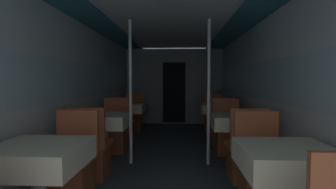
{
  "coord_description": "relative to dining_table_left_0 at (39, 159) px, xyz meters",
  "views": [
    {
      "loc": [
        0.14,
        -1.18,
        1.24
      ],
      "look_at": [
        -0.03,
        2.86,
        1.02
      ],
      "focal_mm": 28.0,
      "sensor_mm": 36.0,
      "label": 1
    }
  ],
  "objects": [
    {
      "name": "chair_left_far_1",
      "position": [
        -0.0,
        2.44,
        -0.34
      ],
      "size": [
        0.45,
        0.45,
        0.92
      ],
      "rotation": [
        0.0,
        0.0,
        3.14
      ],
      "color": "brown",
      "rests_on": "ground_plane"
    },
    {
      "name": "chair_left_far_0",
      "position": [
        -0.0,
        0.61,
        -0.34
      ],
      "size": [
        0.45,
        0.45,
        0.92
      ],
      "rotation": [
        0.0,
        0.0,
        3.14
      ],
      "color": "brown",
      "rests_on": "ground_plane"
    },
    {
      "name": "chair_left_near_2",
      "position": [
        0.0,
        3.05,
        -0.34
      ],
      "size": [
        0.45,
        0.45,
        0.92
      ],
      "color": "brown",
      "rests_on": "ground_plane"
    },
    {
      "name": "dining_table_right_1",
      "position": [
        1.93,
        1.83,
        0.0
      ],
      "size": [
        0.7,
        0.7,
        0.74
      ],
      "color": "#4C4C51",
      "rests_on": "ground_plane"
    },
    {
      "name": "dining_table_left_1",
      "position": [
        0.0,
        1.83,
        0.0
      ],
      "size": [
        0.7,
        0.7,
        0.74
      ],
      "color": "#4C4C51",
      "rests_on": "ground_plane"
    },
    {
      "name": "chair_right_far_2",
      "position": [
        1.93,
        4.27,
        -0.34
      ],
      "size": [
        0.45,
        0.45,
        0.92
      ],
      "rotation": [
        0.0,
        0.0,
        3.14
      ],
      "color": "brown",
      "rests_on": "ground_plane"
    },
    {
      "name": "chair_right_far_1",
      "position": [
        1.93,
        2.44,
        -0.34
      ],
      "size": [
        0.45,
        0.45,
        0.92
      ],
      "rotation": [
        0.0,
        0.0,
        3.14
      ],
      "color": "brown",
      "rests_on": "ground_plane"
    },
    {
      "name": "dining_table_left_0",
      "position": [
        0.0,
        0.0,
        0.0
      ],
      "size": [
        0.7,
        0.7,
        0.74
      ],
      "color": "#4C4C51",
      "rests_on": "ground_plane"
    },
    {
      "name": "wall_left",
      "position": [
        -0.43,
        2.03,
        0.46
      ],
      "size": [
        0.05,
        8.48,
        2.12
      ],
      "color": "silver",
      "rests_on": "ground_plane"
    },
    {
      "name": "chair_left_far_2",
      "position": [
        -0.0,
        4.27,
        -0.34
      ],
      "size": [
        0.45,
        0.45,
        0.92
      ],
      "rotation": [
        0.0,
        0.0,
        3.14
      ],
      "color": "brown",
      "rests_on": "ground_plane"
    },
    {
      "name": "wall_right",
      "position": [
        2.35,
        2.03,
        0.46
      ],
      "size": [
        0.05,
        8.48,
        2.12
      ],
      "color": "silver",
      "rests_on": "ground_plane"
    },
    {
      "name": "chair_left_near_1",
      "position": [
        0.0,
        1.22,
        -0.34
      ],
      "size": [
        0.45,
        0.45,
        0.92
      ],
      "color": "brown",
      "rests_on": "ground_plane"
    },
    {
      "name": "dining_table_right_2",
      "position": [
        1.93,
        3.66,
        0.0
      ],
      "size": [
        0.7,
        0.7,
        0.74
      ],
      "color": "#4C4C51",
      "rests_on": "ground_plane"
    },
    {
      "name": "chair_right_far_0",
      "position": [
        1.93,
        0.61,
        -0.34
      ],
      "size": [
        0.45,
        0.45,
        0.92
      ],
      "rotation": [
        0.0,
        0.0,
        3.14
      ],
      "color": "brown",
      "rests_on": "ground_plane"
    },
    {
      "name": "dining_table_right_0",
      "position": [
        1.93,
        0.0,
        0.0
      ],
      "size": [
        0.7,
        0.7,
        0.74
      ],
      "color": "#4C4C51",
      "rests_on": "ground_plane"
    },
    {
      "name": "support_pole_right_1",
      "position": [
        1.54,
        1.83,
        0.44
      ],
      "size": [
        0.05,
        0.05,
        2.12
      ],
      "color": "silver",
      "rests_on": "ground_plane"
    },
    {
      "name": "bulkhead_far",
      "position": [
        0.96,
        5.45,
        0.43
      ],
      "size": [
        2.73,
        0.09,
        2.12
      ],
      "color": "slate",
      "rests_on": "ground_plane"
    },
    {
      "name": "chair_right_near_2",
      "position": [
        1.93,
        3.05,
        -0.34
      ],
      "size": [
        0.45,
        0.45,
        0.92
      ],
      "color": "brown",
      "rests_on": "ground_plane"
    },
    {
      "name": "ceiling_panel",
      "position": [
        0.96,
        2.03,
        1.54
      ],
      "size": [
        2.78,
        8.48,
        0.07
      ],
      "color": "silver",
      "rests_on": "wall_left"
    },
    {
      "name": "dining_table_left_2",
      "position": [
        0.0,
        3.66,
        0.0
      ],
      "size": [
        0.7,
        0.7,
        0.74
      ],
      "color": "#4C4C51",
      "rests_on": "ground_plane"
    },
    {
      "name": "chair_right_near_1",
      "position": [
        1.93,
        1.22,
        -0.34
      ],
      "size": [
        0.45,
        0.45,
        0.92
      ],
      "color": "brown",
      "rests_on": "ground_plane"
    },
    {
      "name": "support_pole_left_1",
      "position": [
        0.39,
        1.83,
        0.44
      ],
      "size": [
        0.05,
        0.05,
        2.12
      ],
      "color": "silver",
      "rests_on": "ground_plane"
    }
  ]
}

